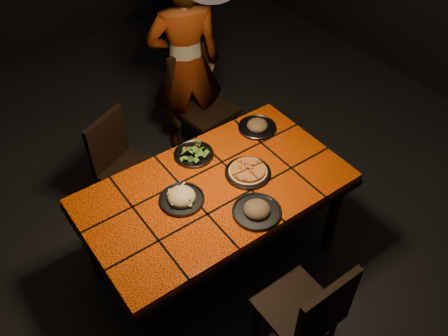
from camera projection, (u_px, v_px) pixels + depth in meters
room_shell at (213, 82)px, 2.33m from camera, size 6.04×7.04×3.08m
dining_table at (215, 196)px, 2.91m from camera, size 1.62×0.92×0.75m
chair_near at (309, 312)px, 2.54m from camera, size 0.39×0.39×0.86m
chair_far_left at (120, 160)px, 3.43m from camera, size 0.49×0.49×0.82m
chair_far_right at (199, 97)px, 3.88m from camera, size 0.46×0.46×0.92m
diner at (186, 65)px, 3.73m from camera, size 0.68×0.56×1.61m
plate_pizza at (248, 172)px, 2.92m from camera, size 0.29×0.29×0.04m
plate_pasta at (182, 198)px, 2.76m from camera, size 0.27×0.27×0.09m
plate_salad at (194, 152)px, 3.04m from camera, size 0.26×0.26×0.07m
plate_mushroom_a at (257, 210)px, 2.69m from camera, size 0.29×0.29×0.09m
plate_mushroom_b at (257, 126)px, 3.24m from camera, size 0.26×0.26×0.09m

